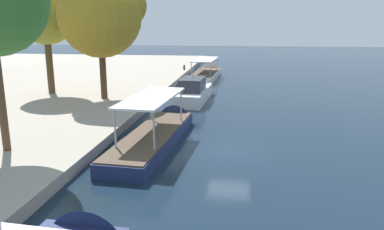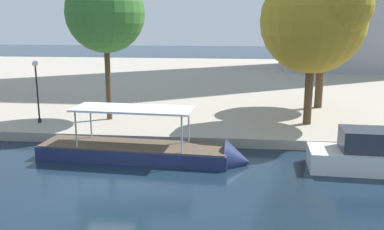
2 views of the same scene
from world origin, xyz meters
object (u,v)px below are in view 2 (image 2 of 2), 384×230
Objects in this scene: tour_boat_2 at (151,154)px; tree_0 at (314,17)px; tree_1 at (106,13)px; lamp_post at (37,84)px; tree_3 at (323,19)px.

tree_0 is (10.11, 7.21, 7.86)m from tour_boat_2.
tree_0 is at bearing 0.78° from tree_1.
lamp_post is 0.44× the size of tree_3.
tree_1 reaches higher than tree_3.
lamp_post is 23.20m from tree_3.
tree_1 is 17.66m from tree_3.
tree_0 is at bearing -105.45° from tree_3.
lamp_post is at bearing 153.36° from tour_boat_2.
tree_0 is (19.57, 1.65, 4.67)m from lamp_post.
tree_3 is (11.85, 13.52, 7.73)m from tour_boat_2.
tree_0 reaches higher than tour_boat_2.
tree_3 reaches higher than lamp_post.
tree_0 is 14.67m from tree_1.
tree_0 is at bearing 4.81° from lamp_post.
tree_3 is at bearing 52.56° from tour_boat_2.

